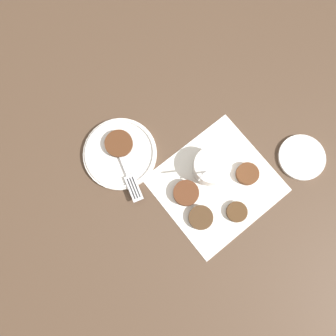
{
  "coord_description": "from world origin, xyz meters",
  "views": [
    {
      "loc": [
        0.2,
        0.03,
        0.9
      ],
      "look_at": [
        0.07,
        -0.1,
        0.02
      ],
      "focal_mm": 35.0,
      "sensor_mm": 36.0,
      "label": 1
    }
  ],
  "objects": [
    {
      "name": "ground_plane",
      "position": [
        0.0,
        0.0,
        0.0
      ],
      "size": [
        4.0,
        4.0,
        0.0
      ],
      "primitive_type": "plane",
      "color": "#4C3828"
    },
    {
      "name": "napkin",
      "position": [
        0.01,
        0.03,
        0.0
      ],
      "size": [
        0.34,
        0.32,
        0.0
      ],
      "color": "white",
      "rests_on": "ground_plane"
    },
    {
      "name": "sauce_bowl",
      "position": [
        -0.01,
        -0.01,
        0.03
      ],
      "size": [
        0.11,
        0.1,
        0.11
      ],
      "color": "white",
      "rests_on": "napkin"
    },
    {
      "name": "fritter_0",
      "position": [
        -0.07,
        0.07,
        0.01
      ],
      "size": [
        0.06,
        0.06,
        0.02
      ],
      "color": "#59331C",
      "rests_on": "napkin"
    },
    {
      "name": "fritter_1",
      "position": [
        0.08,
        -0.02,
        0.01
      ],
      "size": [
        0.07,
        0.07,
        0.02
      ],
      "color": "#562F1C",
      "rests_on": "napkin"
    },
    {
      "name": "fritter_2",
      "position": [
        0.03,
        0.12,
        0.01
      ],
      "size": [
        0.06,
        0.06,
        0.01
      ],
      "color": "#4B321C",
      "rests_on": "napkin"
    },
    {
      "name": "fritter_3",
      "position": [
        0.1,
        0.06,
        0.01
      ],
      "size": [
        0.07,
        0.07,
        0.02
      ],
      "color": "#48321E",
      "rests_on": "napkin"
    },
    {
      "name": "serving_plate",
      "position": [
        0.13,
        -0.23,
        0.01
      ],
      "size": [
        0.21,
        0.21,
        0.02
      ],
      "color": "white",
      "rests_on": "ground_plane"
    },
    {
      "name": "fritter_on_plate",
      "position": [
        0.11,
        -0.24,
        0.03
      ],
      "size": [
        0.08,
        0.08,
        0.01
      ],
      "color": "#512D19",
      "rests_on": "serving_plate"
    },
    {
      "name": "fork",
      "position": [
        0.15,
        -0.16,
        0.02
      ],
      "size": [
        0.1,
        0.19,
        0.0
      ],
      "color": "silver",
      "rests_on": "serving_plate"
    },
    {
      "name": "extra_saucer",
      "position": [
        -0.21,
        0.15,
        0.01
      ],
      "size": [
        0.13,
        0.13,
        0.01
      ],
      "color": "white",
      "rests_on": "ground_plane"
    }
  ]
}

